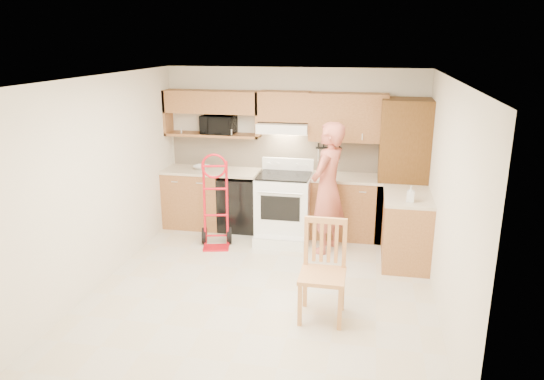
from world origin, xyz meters
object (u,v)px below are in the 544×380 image
(hand_truck, at_px, (215,206))
(dining_chair, at_px, (323,272))
(range, at_px, (283,202))
(person, at_px, (327,188))
(microwave, at_px, (218,124))

(hand_truck, distance_m, dining_chair, 2.40)
(range, distance_m, person, 0.81)
(microwave, relative_size, person, 0.28)
(range, bearing_deg, microwave, 157.92)
(microwave, relative_size, hand_truck, 0.41)
(microwave, relative_size, range, 0.44)
(person, xyz_separation_m, dining_chair, (0.13, -1.86, -0.39))
(range, relative_size, dining_chair, 1.09)
(range, height_order, dining_chair, range)
(microwave, distance_m, dining_chair, 3.42)
(microwave, height_order, person, person)
(range, xyz_separation_m, person, (0.67, -0.31, 0.34))
(range, distance_m, dining_chair, 2.31)
(person, xyz_separation_m, hand_truck, (-1.57, -0.17, -0.30))
(person, relative_size, hand_truck, 1.49)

